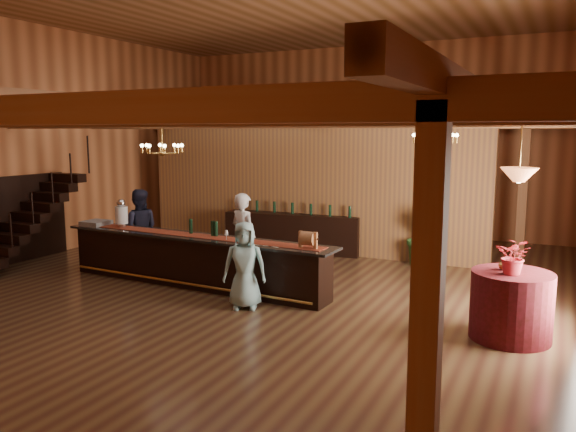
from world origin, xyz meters
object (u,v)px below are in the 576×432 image
at_px(backbar_shelf, 292,233).
at_px(chandelier_right, 435,138).
at_px(raffle_drum, 308,239).
at_px(guest, 245,265).
at_px(chandelier_left, 162,148).
at_px(round_table, 511,306).
at_px(bartender, 244,237).
at_px(tasting_bar, 193,260).
at_px(floor_plant, 423,237).
at_px(beverage_dispenser, 122,214).
at_px(pendant_lamp, 519,175).
at_px(staff_second, 139,228).

relative_size(backbar_shelf, chandelier_right, 4.29).
relative_size(raffle_drum, guest, 0.23).
distance_m(chandelier_right, guest, 4.10).
bearing_deg(raffle_drum, chandelier_left, 178.33).
height_order(round_table, bartender, bartender).
height_order(backbar_shelf, bartender, bartender).
relative_size(tasting_bar, raffle_drum, 17.71).
distance_m(bartender, guest, 1.81).
relative_size(tasting_bar, floor_plant, 4.54).
bearing_deg(floor_plant, tasting_bar, -135.71).
xyz_separation_m(bartender, floor_plant, (2.98, 2.82, -0.23)).
distance_m(backbar_shelf, bartender, 2.96).
bearing_deg(beverage_dispenser, tasting_bar, -3.88).
bearing_deg(round_table, guest, -173.90).
bearing_deg(tasting_bar, guest, -23.42).
relative_size(pendant_lamp, bartender, 0.50).
distance_m(raffle_drum, floor_plant, 3.94).
bearing_deg(pendant_lamp, beverage_dispenser, 176.56).
bearing_deg(floor_plant, raffle_drum, -107.14).
distance_m(round_table, floor_plant, 4.48).
distance_m(beverage_dispenser, backbar_shelf, 4.30).
xyz_separation_m(tasting_bar, raffle_drum, (2.52, -0.15, 0.67)).
relative_size(raffle_drum, pendant_lamp, 0.38).
bearing_deg(floor_plant, beverage_dispenser, -148.25).
distance_m(beverage_dispenser, chandelier_right, 6.53).
height_order(pendant_lamp, guest, pendant_lamp).
bearing_deg(chandelier_left, staff_second, 149.70).
bearing_deg(chandelier_left, guest, -17.88).
bearing_deg(round_table, pendant_lamp, 0.00).
relative_size(backbar_shelf, chandelier_left, 4.29).
bearing_deg(beverage_dispenser, bartender, 13.70).
height_order(guest, floor_plant, guest).
bearing_deg(staff_second, tasting_bar, 125.84).
bearing_deg(floor_plant, chandelier_right, -73.80).
distance_m(tasting_bar, beverage_dispenser, 2.06).
bearing_deg(chandelier_right, floor_plant, 106.20).
height_order(beverage_dispenser, backbar_shelf, beverage_dispenser).
relative_size(chandelier_left, chandelier_right, 1.00).
height_order(bartender, guest, bartender).
xyz_separation_m(beverage_dispenser, floor_plant, (5.58, 3.45, -0.62)).
bearing_deg(guest, chandelier_left, 139.38).
bearing_deg(bartender, floor_plant, -117.06).
height_order(chandelier_left, chandelier_right, same).
xyz_separation_m(beverage_dispenser, backbar_shelf, (2.29, 3.55, -0.80)).
distance_m(round_table, staff_second, 7.88).
bearing_deg(beverage_dispenser, staff_second, 95.74).
relative_size(tasting_bar, bartender, 3.37).
relative_size(beverage_dispenser, guest, 0.40).
bearing_deg(round_table, beverage_dispenser, 176.56).
bearing_deg(chandelier_right, staff_second, -172.91).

